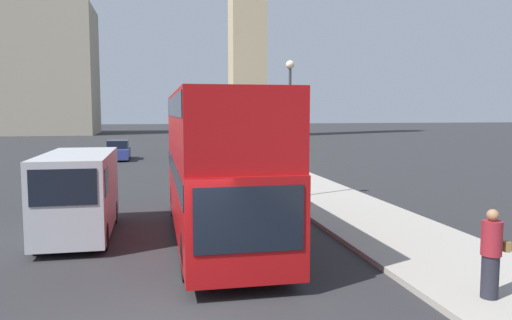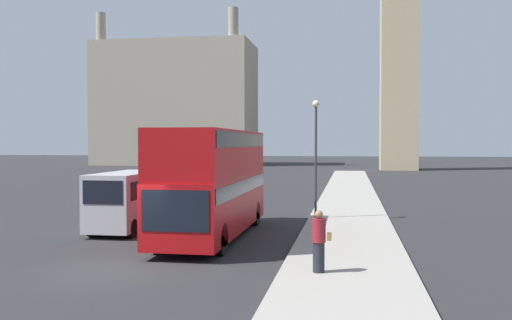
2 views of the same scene
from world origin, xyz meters
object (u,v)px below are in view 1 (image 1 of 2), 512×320
Objects in this scene: red_double_decker_bus at (217,159)px; street_lamp at (290,108)px; pedestrian at (491,254)px; white_van at (78,193)px; parked_sedan at (118,151)px.

street_lamp is at bearing 56.22° from red_double_decker_bus.
red_double_decker_bus is at bearing 126.29° from pedestrian.
pedestrian is at bearing -53.71° from red_double_decker_bus.
parked_sedan is (-0.57, 25.11, -0.67)m from white_van.
white_van is 11.29m from pedestrian.
parked_sedan is at bearing 91.30° from white_van.
street_lamp is at bearing 30.78° from white_van.
red_double_decker_bus is 4.32m from white_van.
white_van is 1.16× the size of parked_sedan.
street_lamp is (-0.81, 11.90, 2.90)m from pedestrian.
pedestrian is at bearing -39.77° from white_van.
parked_sedan is (-4.65, 26.08, -1.71)m from red_double_decker_bus.
pedestrian reaches higher than parked_sedan.
pedestrian is at bearing -86.12° from street_lamp.
red_double_decker_bus is at bearing -79.88° from parked_sedan.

